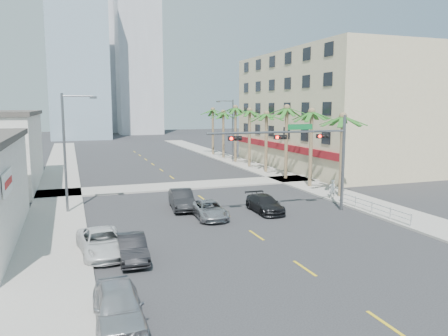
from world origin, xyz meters
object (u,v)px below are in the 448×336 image
(car_parked_mid, at_px, (132,248))
(pedestrian, at_px, (332,189))
(car_lane_center, at_px, (209,210))
(car_lane_right, at_px, (265,204))
(car_parked_near, at_px, (118,306))
(traffic_signal_mast, at_px, (307,147))
(car_lane_left, at_px, (182,199))
(car_parked_far, at_px, (102,242))

(car_parked_mid, xyz_separation_m, pedestrian, (18.27, 9.20, 0.32))
(car_lane_center, xyz_separation_m, car_lane_right, (4.55, 0.32, 0.02))
(car_parked_near, xyz_separation_m, car_lane_right, (12.45, 14.12, -0.10))
(traffic_signal_mast, bearing_deg, car_lane_right, 152.53)
(car_lane_left, height_order, car_lane_right, car_lane_left)
(car_lane_right, bearing_deg, car_lane_center, -175.34)
(car_parked_mid, distance_m, car_lane_left, 11.69)
(car_parked_far, bearing_deg, pedestrian, 16.16)
(car_lane_center, relative_size, pedestrian, 2.71)
(car_parked_far, relative_size, car_lane_right, 1.11)
(car_lane_right, bearing_deg, traffic_signal_mast, -26.90)
(car_parked_far, bearing_deg, car_parked_near, -95.30)
(car_lane_left, distance_m, car_lane_center, 3.66)
(car_parked_mid, distance_m, car_lane_right, 13.21)
(car_parked_mid, relative_size, car_lane_left, 0.86)
(car_lane_center, bearing_deg, car_parked_far, -142.69)
(traffic_signal_mast, height_order, pedestrian, traffic_signal_mast)
(car_parked_far, height_order, car_lane_right, car_parked_far)
(pedestrian, bearing_deg, car_lane_center, 13.13)
(car_lane_left, distance_m, pedestrian, 13.05)
(traffic_signal_mast, distance_m, pedestrian, 6.93)
(car_parked_far, height_order, pedestrian, pedestrian)
(car_lane_left, bearing_deg, pedestrian, 0.57)
(traffic_signal_mast, height_order, car_lane_right, traffic_signal_mast)
(car_parked_mid, relative_size, car_lane_center, 0.89)
(traffic_signal_mast, xyz_separation_m, car_parked_mid, (-13.76, -5.87, -4.40))
(car_parked_far, xyz_separation_m, car_lane_left, (6.71, 8.97, 0.08))
(pedestrian, bearing_deg, car_parked_mid, 29.15)
(car_lane_right, xyz_separation_m, pedestrian, (7.25, 1.90, 0.33))
(car_parked_mid, relative_size, car_parked_far, 0.81)
(car_parked_mid, xyz_separation_m, car_lane_left, (5.28, 10.43, 0.11))
(car_lane_center, bearing_deg, car_parked_mid, -130.50)
(car_parked_near, xyz_separation_m, car_parked_mid, (1.43, 6.83, -0.09))
(traffic_signal_mast, bearing_deg, car_parked_near, -140.09)
(car_parked_mid, bearing_deg, car_parked_far, 135.89)
(car_parked_far, bearing_deg, car_lane_center, 29.62)
(car_parked_far, xyz_separation_m, car_lane_right, (12.45, 5.84, -0.04))
(car_parked_near, distance_m, car_parked_far, 8.28)
(pedestrian, bearing_deg, car_parked_near, 41.57)
(car_parked_near, bearing_deg, car_parked_mid, 79.04)
(car_lane_center, bearing_deg, car_lane_right, 6.48)
(car_parked_far, relative_size, car_lane_left, 1.06)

